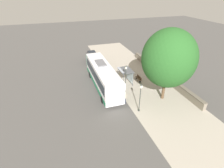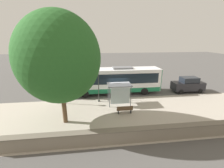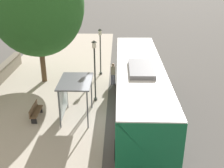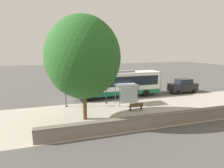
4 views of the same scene
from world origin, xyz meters
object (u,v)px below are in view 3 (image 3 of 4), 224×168
(street_lamp_near, at_px, (95,66))
(street_lamp_far, at_px, (100,48))
(shade_tree, at_px, (37,5))
(pedestrian, at_px, (113,72))
(bus, at_px, (139,91))
(bus_shelter, at_px, (73,87))
(bench, at_px, (36,111))

(street_lamp_near, distance_m, street_lamp_far, 4.85)
(shade_tree, bearing_deg, pedestrian, -5.09)
(bus, relative_size, pedestrian, 7.07)
(bus_shelter, height_order, street_lamp_far, street_lamp_far)
(bench, xyz_separation_m, street_lamp_far, (3.48, 7.35, 1.83))
(street_lamp_near, relative_size, street_lamp_far, 1.09)
(street_lamp_near, height_order, street_lamp_far, street_lamp_near)
(bench, relative_size, street_lamp_near, 0.39)
(bus, height_order, bench, bus)
(pedestrian, xyz_separation_m, street_lamp_far, (-1.08, 2.08, 1.30))
(bus, xyz_separation_m, bench, (-6.15, 0.01, -1.44))
(bus, bearing_deg, bus_shelter, 177.35)
(street_lamp_far, xyz_separation_m, shade_tree, (-4.38, -1.60, 3.59))
(bus, bearing_deg, street_lamp_far, 109.94)
(bus_shelter, bearing_deg, street_lamp_far, 80.85)
(bus_shelter, distance_m, pedestrian, 5.66)
(bus, height_order, street_lamp_near, street_lamp_near)
(bus, bearing_deg, bench, 179.94)
(bus, relative_size, street_lamp_far, 3.12)
(pedestrian, distance_m, bench, 6.98)
(pedestrian, bearing_deg, bench, -130.81)
(bench, relative_size, shade_tree, 0.17)
(street_lamp_near, bearing_deg, bus, -42.54)
(street_lamp_near, xyz_separation_m, shade_tree, (-4.31, 3.25, 3.41))
(shade_tree, bearing_deg, bus, -39.27)
(street_lamp_near, relative_size, shade_tree, 0.44)
(bus, distance_m, bus_shelter, 3.83)
(street_lamp_far, relative_size, shade_tree, 0.40)
(bus, relative_size, bus_shelter, 4.47)
(bench, height_order, street_lamp_far, street_lamp_far)
(pedestrian, height_order, street_lamp_far, street_lamp_far)
(shade_tree, bearing_deg, bench, -81.09)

